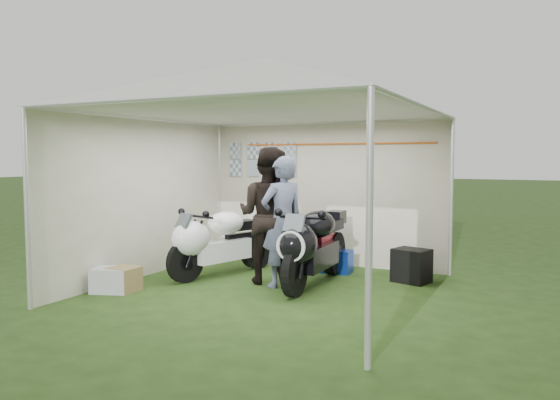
# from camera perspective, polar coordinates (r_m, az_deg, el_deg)

# --- Properties ---
(ground) EXTENTS (80.00, 80.00, 0.00)m
(ground) POSITION_cam_1_polar(r_m,az_deg,el_deg) (7.25, -1.45, -9.38)
(ground) COLOR #233C13
(ground) RESTS_ON ground
(canopy_tent) EXTENTS (5.66, 5.66, 3.00)m
(canopy_tent) POSITION_cam_1_polar(r_m,az_deg,el_deg) (7.11, -1.37, 11.25)
(canopy_tent) COLOR silver
(canopy_tent) RESTS_ON ground
(motorcycle_white) EXTENTS (0.84, 1.92, 0.97)m
(motorcycle_white) POSITION_cam_1_polar(r_m,az_deg,el_deg) (8.02, -6.53, -4.12)
(motorcycle_white) COLOR black
(motorcycle_white) RESTS_ON ground
(motorcycle_black) EXTENTS (0.51, 2.11, 1.04)m
(motorcycle_black) POSITION_cam_1_polar(r_m,az_deg,el_deg) (7.34, 3.46, -4.58)
(motorcycle_black) COLOR black
(motorcycle_black) RESTS_ON ground
(paddock_stand) EXTENTS (0.47, 0.30, 0.35)m
(paddock_stand) POSITION_cam_1_polar(r_m,az_deg,el_deg) (8.30, 5.86, -6.38)
(paddock_stand) COLOR #1338BE
(paddock_stand) RESTS_ON ground
(person_dark_jacket) EXTENTS (0.95, 0.75, 1.88)m
(person_dark_jacket) POSITION_cam_1_polar(r_m,az_deg,el_deg) (7.51, -1.20, -1.62)
(person_dark_jacket) COLOR black
(person_dark_jacket) RESTS_ON ground
(person_blue_jacket) EXTENTS (0.69, 0.76, 1.75)m
(person_blue_jacket) POSITION_cam_1_polar(r_m,az_deg,el_deg) (7.29, 0.25, -2.29)
(person_blue_jacket) COLOR slate
(person_blue_jacket) RESTS_ON ground
(equipment_box) EXTENTS (0.55, 0.49, 0.47)m
(equipment_box) POSITION_cam_1_polar(r_m,az_deg,el_deg) (7.86, 13.57, -6.68)
(equipment_box) COLOR black
(equipment_box) RESTS_ON ground
(crate_0) EXTENTS (0.57, 0.50, 0.31)m
(crate_0) POSITION_cam_1_polar(r_m,az_deg,el_deg) (7.44, -17.15, -7.97)
(crate_0) COLOR #B5B9BE
(crate_0) RESTS_ON ground
(crate_1) EXTENTS (0.35, 0.35, 0.31)m
(crate_1) POSITION_cam_1_polar(r_m,az_deg,el_deg) (7.42, -16.03, -7.97)
(crate_1) COLOR olive
(crate_1) RESTS_ON ground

